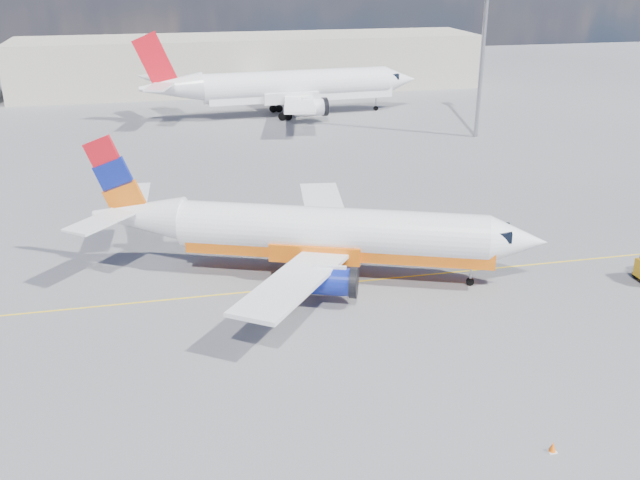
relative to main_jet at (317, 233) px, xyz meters
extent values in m
plane|color=#58585D|center=(0.06, -4.43, -2.98)|extent=(240.00, 240.00, 0.00)
cube|color=yellow|center=(0.06, -1.43, -2.97)|extent=(70.00, 0.15, 0.01)
cube|color=#B5AC9C|center=(5.06, 70.57, 1.02)|extent=(70.00, 14.00, 8.00)
cylinder|color=white|center=(0.86, -0.33, 0.20)|extent=(19.18, 9.79, 3.00)
cone|color=white|center=(11.56, -4.47, 0.20)|extent=(4.37, 4.07, 3.00)
cone|color=white|center=(-11.06, 4.27, 0.51)|extent=(6.79, 4.88, 2.85)
cube|color=black|center=(10.41, -4.02, 0.68)|extent=(2.13, 2.43, 0.62)
cube|color=orange|center=(1.28, -0.49, -0.81)|extent=(18.99, 9.30, 1.06)
cube|color=white|center=(1.86, 5.90, -0.59)|extent=(4.11, 10.85, 0.71)
cube|color=white|center=(-2.59, -5.62, -0.59)|extent=(8.40, 10.28, 0.71)
cylinder|color=navy|center=(2.71, 3.21, -1.43)|extent=(3.57, 2.71, 1.68)
cylinder|color=navy|center=(-0.15, -4.19, -1.43)|extent=(3.57, 2.71, 1.68)
cylinder|color=black|center=(4.02, 2.70, -1.43)|extent=(1.08, 1.89, 1.85)
cylinder|color=black|center=(1.16, -4.70, -1.43)|extent=(1.08, 1.89, 1.85)
cube|color=orange|center=(-12.30, 4.75, 3.20)|extent=(3.96, 1.74, 5.50)
cube|color=white|center=(-11.28, 7.38, 1.08)|extent=(2.18, 4.51, 0.16)
cube|color=white|center=(-13.32, 2.12, 1.08)|extent=(4.29, 4.65, 0.16)
cylinder|color=#9E9DA5|center=(9.09, -3.51, -1.87)|extent=(0.21, 0.21, 1.85)
cylinder|color=black|center=(9.09, -3.51, -2.73)|extent=(0.54, 0.38, 0.49)
cylinder|color=black|center=(-0.02, 2.28, -2.58)|extent=(0.86, 0.60, 0.79)
cylinder|color=black|center=(-1.54, -1.67, -2.58)|extent=(0.86, 0.60, 0.79)
cylinder|color=white|center=(8.21, 49.56, 0.96)|extent=(24.26, 5.21, 3.72)
cone|color=white|center=(22.41, 50.44, 0.96)|extent=(4.60, 3.99, 3.72)
cone|color=white|center=(-7.63, 48.57, 1.35)|extent=(7.87, 4.00, 3.54)
cube|color=black|center=(20.88, 50.35, 1.57)|extent=(2.01, 2.63, 0.77)
cube|color=white|center=(8.76, 49.59, -0.29)|extent=(24.22, 4.55, 1.31)
cube|color=white|center=(6.10, 57.10, -0.02)|extent=(7.30, 13.58, 0.88)
cube|color=white|center=(7.05, 41.81, -0.02)|extent=(5.82, 13.55, 0.88)
cylinder|color=white|center=(8.45, 54.51, -1.06)|extent=(4.06, 2.32, 2.08)
cylinder|color=white|center=(9.06, 44.68, -1.06)|extent=(4.06, 2.32, 2.08)
cylinder|color=black|center=(10.20, 54.62, -1.06)|extent=(0.69, 2.33, 2.30)
cylinder|color=black|center=(10.81, 44.79, -1.06)|extent=(0.69, 2.33, 2.30)
cube|color=red|center=(-9.27, 48.47, 4.69)|extent=(5.15, 0.65, 6.83)
cube|color=white|center=(-9.49, 51.97, 2.06)|extent=(4.25, 5.97, 0.20)
cube|color=white|center=(-9.05, 44.98, 2.06)|extent=(3.70, 5.90, 0.20)
cylinder|color=#9E9DA5|center=(19.13, 50.24, -1.61)|extent=(0.21, 0.21, 2.30)
cylinder|color=black|center=(19.13, 50.24, -2.67)|extent=(0.63, 0.30, 0.61)
cylinder|color=black|center=(5.86, 52.04, -2.48)|extent=(1.01, 0.48, 0.99)
cylinder|color=black|center=(6.19, 46.80, -2.48)|extent=(1.01, 0.48, 0.99)
cylinder|color=black|center=(20.04, -4.82, -2.69)|extent=(0.58, 0.24, 0.57)
cube|color=white|center=(5.81, -19.41, -2.96)|extent=(0.35, 0.35, 0.03)
cone|color=#FF620A|center=(5.81, -19.41, -2.72)|extent=(0.29, 0.29, 0.45)
cylinder|color=#9E9DA5|center=(26.03, 33.44, 7.98)|extent=(0.48, 0.48, 21.91)
camera|label=1|loc=(-9.02, -41.08, 16.33)|focal=40.00mm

